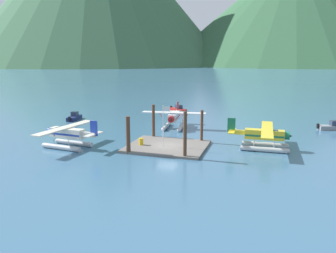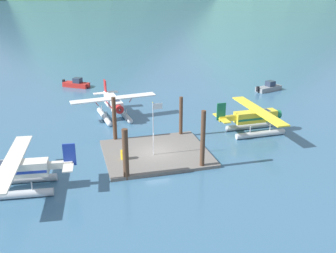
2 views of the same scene
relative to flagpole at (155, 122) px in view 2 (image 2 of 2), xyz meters
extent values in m
plane|color=#38607F|center=(0.24, 0.51, -3.64)|extent=(1200.00, 1200.00, 0.00)
cube|color=#66605B|center=(0.24, 0.51, -3.49)|extent=(10.03, 8.73, 0.30)
cylinder|color=#4C3323|center=(-3.40, -3.61, -1.33)|extent=(0.51, 0.51, 4.62)
cylinder|color=#4C3323|center=(3.57, -3.41, -0.88)|extent=(0.42, 0.42, 5.53)
cylinder|color=#4C3323|center=(-3.13, 4.85, -1.20)|extent=(0.43, 0.43, 4.89)
cylinder|color=#4C3323|center=(3.97, 4.43, -1.40)|extent=(0.38, 0.38, 4.48)
cylinder|color=silver|center=(-0.14, 0.00, -0.74)|extent=(0.08, 0.08, 5.20)
cube|color=white|center=(0.31, 0.00, 1.51)|extent=(0.90, 0.03, 0.56)
sphere|color=gold|center=(-0.14, 0.00, 1.91)|extent=(0.10, 0.10, 0.10)
cylinder|color=gold|center=(-3.07, -0.24, -2.90)|extent=(0.58, 0.58, 0.88)
torus|color=gold|center=(-3.07, -0.24, -2.90)|extent=(0.62, 0.62, 0.04)
cylinder|color=#B7BABF|center=(-0.97, 12.55, -3.32)|extent=(1.26, 5.64, 0.64)
sphere|color=#B7BABF|center=(-0.66, 9.76, -3.32)|extent=(0.64, 0.64, 0.64)
cylinder|color=#B7BABF|center=(-3.46, 12.27, -3.32)|extent=(1.26, 5.64, 0.64)
sphere|color=#B7BABF|center=(-3.15, 9.49, -3.32)|extent=(0.64, 0.64, 0.64)
cylinder|color=#B7BABF|center=(-0.84, 11.35, -2.65)|extent=(0.10, 0.10, 0.70)
cylinder|color=#B7BABF|center=(-1.11, 13.74, -2.65)|extent=(0.10, 0.10, 0.70)
cylinder|color=#B7BABF|center=(-3.32, 11.08, -2.65)|extent=(0.10, 0.10, 0.70)
cylinder|color=#B7BABF|center=(-3.59, 13.46, -2.65)|extent=(0.10, 0.10, 0.70)
cube|color=white|center=(-2.21, 12.41, -1.70)|extent=(1.77, 4.91, 1.20)
cube|color=#B21E1E|center=(-2.21, 12.41, -1.80)|extent=(1.78, 4.81, 0.24)
cube|color=#283347|center=(-2.09, 11.33, -1.37)|extent=(1.17, 1.21, 0.56)
cube|color=white|center=(-2.18, 12.11, -1.03)|extent=(10.49, 2.55, 0.14)
cylinder|color=#B21E1E|center=(0.01, 12.35, -1.37)|extent=(0.63, 0.15, 0.84)
cylinder|color=#B21E1E|center=(-4.37, 11.87, -1.37)|extent=(0.63, 0.15, 0.84)
cylinder|color=#B21E1E|center=(-1.91, 9.72, -1.70)|extent=(1.02, 0.70, 0.96)
cone|color=black|center=(-1.86, 9.28, -1.70)|extent=(0.40, 0.39, 0.36)
cube|color=white|center=(-2.58, 15.64, -1.60)|extent=(0.68, 2.24, 0.56)
cube|color=#B21E1E|center=(-2.68, 16.53, -0.75)|extent=(0.23, 1.01, 1.90)
cube|color=white|center=(-2.66, 16.43, -1.50)|extent=(3.27, 1.15, 0.10)
cylinder|color=#B7BABF|center=(-12.22, -4.41, -3.32)|extent=(5.64, 1.27, 0.64)
cylinder|color=#B7BABF|center=(-11.94, -1.92, -3.32)|extent=(5.64, 1.27, 0.64)
cylinder|color=#B7BABF|center=(-13.41, -4.27, -2.65)|extent=(0.10, 0.10, 0.70)
cylinder|color=#B7BABF|center=(-11.03, -4.54, -2.65)|extent=(0.10, 0.10, 0.70)
cylinder|color=#B7BABF|center=(-13.13, -1.79, -2.65)|extent=(0.10, 0.10, 0.70)
cylinder|color=#B7BABF|center=(-10.75, -2.06, -2.65)|extent=(0.10, 0.10, 0.70)
cube|color=silver|center=(-12.08, -3.16, -1.70)|extent=(4.91, 1.78, 1.20)
cube|color=#1E389E|center=(-12.08, -3.16, -1.80)|extent=(4.82, 1.79, 0.24)
cube|color=#283347|center=(-13.15, -3.04, -1.37)|extent=(1.21, 1.17, 0.56)
cube|color=silver|center=(-12.38, -3.13, -1.03)|extent=(2.57, 10.49, 0.14)
cylinder|color=#1E389E|center=(-12.63, -5.32, -1.37)|extent=(0.15, 0.63, 0.84)
cylinder|color=#1E389E|center=(-12.13, -0.94, -1.37)|extent=(0.15, 0.63, 0.84)
cube|color=silver|center=(-8.85, -3.53, -1.60)|extent=(2.24, 0.69, 0.56)
cube|color=#1E389E|center=(-7.96, -3.63, -0.75)|extent=(1.01, 0.23, 1.90)
cube|color=silver|center=(-8.06, -3.62, -1.50)|extent=(1.16, 3.27, 0.10)
cylinder|color=#B7BABF|center=(12.21, 4.49, -3.32)|extent=(5.61, 0.71, 0.64)
sphere|color=#B7BABF|center=(15.01, 4.53, -3.32)|extent=(0.64, 0.64, 0.64)
cylinder|color=#B7BABF|center=(12.24, 1.99, -3.32)|extent=(5.61, 0.71, 0.64)
sphere|color=#B7BABF|center=(15.04, 2.03, -3.32)|extent=(0.64, 0.64, 0.64)
cylinder|color=#B7BABF|center=(13.41, 4.51, -2.65)|extent=(0.10, 0.10, 0.70)
cylinder|color=#B7BABF|center=(11.01, 4.48, -2.65)|extent=(0.10, 0.10, 0.70)
cylinder|color=#B7BABF|center=(13.44, 2.01, -2.65)|extent=(0.10, 0.10, 0.70)
cylinder|color=#B7BABF|center=(11.04, 1.98, -2.65)|extent=(0.10, 0.10, 0.70)
cube|color=yellow|center=(12.23, 3.24, -1.70)|extent=(4.82, 1.30, 1.20)
cube|color=#196B47|center=(12.23, 3.24, -1.80)|extent=(4.72, 1.32, 0.24)
cube|color=#283347|center=(13.31, 3.26, -1.37)|extent=(1.11, 1.07, 0.56)
cube|color=yellow|center=(12.53, 3.25, -1.03)|extent=(1.53, 10.42, 0.14)
cylinder|color=#196B47|center=(12.50, 5.45, -1.37)|extent=(0.09, 0.62, 0.84)
cylinder|color=#196B47|center=(12.55, 1.05, -1.37)|extent=(0.09, 0.62, 0.84)
cylinder|color=#196B47|center=(14.92, 3.28, -1.70)|extent=(0.61, 0.97, 0.96)
cone|color=black|center=(15.37, 3.28, -1.70)|extent=(0.35, 0.36, 0.36)
cube|color=yellow|center=(8.98, 3.20, -1.60)|extent=(2.21, 0.47, 0.56)
cube|color=#196B47|center=(8.08, 3.19, -0.75)|extent=(1.00, 0.13, 1.90)
cube|color=yellow|center=(8.18, 3.19, -1.50)|extent=(0.84, 3.21, 0.10)
cube|color=#B2231E|center=(-5.97, 28.69, -3.29)|extent=(4.31, 3.62, 0.70)
sphere|color=#B2231E|center=(-4.24, 27.50, -3.29)|extent=(0.70, 0.70, 0.70)
cube|color=#283347|center=(-5.72, 28.52, -2.54)|extent=(1.61, 1.59, 0.80)
cube|color=black|center=(-7.85, 29.99, -3.04)|extent=(0.47, 0.48, 0.80)
cube|color=gray|center=(22.46, 18.51, -3.29)|extent=(4.45, 2.64, 0.70)
sphere|color=gray|center=(24.47, 19.11, -3.29)|extent=(0.70, 0.70, 0.70)
cube|color=#283347|center=(22.75, 18.59, -2.54)|extent=(1.47, 1.40, 0.80)
cube|color=black|center=(20.28, 17.85, -3.04)|extent=(0.41, 0.44, 0.80)
camera|label=1|loc=(12.55, -39.88, 7.95)|focal=36.09mm
camera|label=2|loc=(-7.83, -33.14, 12.53)|focal=41.50mm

